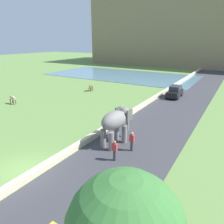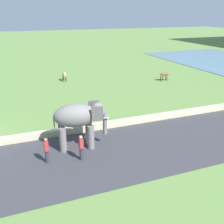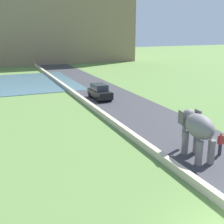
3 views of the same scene
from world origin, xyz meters
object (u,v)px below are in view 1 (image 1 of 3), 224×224
Objects in this scene: elephant at (116,122)px; person_beside_elephant at (132,141)px; cow_brown at (91,86)px; person_trailing at (115,150)px; car_black at (175,92)px; cow_tan at (13,98)px.

person_beside_elephant is (1.67, -0.37, -1.16)m from elephant.
cow_brown is at bearing 135.20° from person_beside_elephant.
elephant is 2.18× the size of person_trailing.
car_black is at bearing 95.36° from person_beside_elephant.
person_beside_elephant is at bearing -12.57° from elephant.
cow_tan is at bearing -110.70° from cow_brown.
person_trailing is (1.25, -2.31, -1.16)m from elephant.
person_trailing reaches higher than cow_tan.
elephant is at bearing 167.43° from person_beside_elephant.
cow_tan is (-4.46, -11.80, 0.00)m from cow_brown.
elephant is 0.88× the size of car_black.
person_trailing is 20.15m from car_black.
elephant is 2.51× the size of cow_brown.
person_beside_elephant reaches higher than cow_tan.
cow_brown is 12.61m from cow_tan.
cow_tan is at bearing 164.82° from person_trailing.
cow_tan is (-17.98, 2.91, -1.20)m from elephant.
car_black is at bearing 39.68° from cow_tan.
person_trailing is 22.53m from cow_brown.
car_black is (-0.03, 17.80, -1.14)m from elephant.
person_beside_elephant is 1.15× the size of cow_brown.
cow_brown is at bearing 132.58° from elephant.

